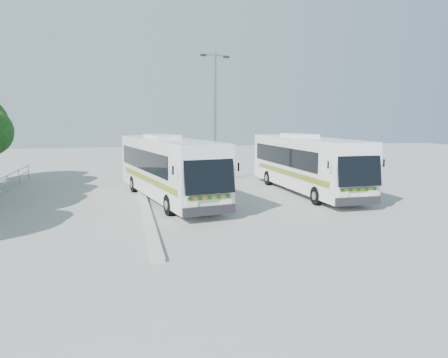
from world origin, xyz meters
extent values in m
plane|color=gray|center=(0.00, 0.00, 0.00)|extent=(100.00, 100.00, 0.00)
cube|color=#B2B2AD|center=(-2.30, 2.00, 0.07)|extent=(0.40, 16.00, 0.15)
cylinder|color=gray|center=(-10.00, 14.00, 0.50)|extent=(0.06, 0.06, 1.00)
cube|color=silver|center=(-1.00, 4.30, 1.79)|extent=(4.63, 11.71, 2.91)
cube|color=black|center=(0.15, -1.34, 2.15)|extent=(2.24, 0.87, 1.85)
cube|color=black|center=(-2.30, 4.62, 2.15)|extent=(1.88, 9.00, 1.05)
cube|color=black|center=(0.07, 5.11, 2.15)|extent=(1.88, 9.00, 1.05)
cube|color=#0D6018|center=(-2.14, 3.78, 1.24)|extent=(2.02, 9.74, 0.27)
cylinder|color=black|center=(-1.31, 0.44, 0.48)|extent=(0.47, 0.99, 0.96)
cylinder|color=black|center=(0.80, 0.87, 0.48)|extent=(0.47, 0.99, 0.96)
cylinder|color=black|center=(-2.71, 7.27, 0.48)|extent=(0.47, 0.99, 0.96)
cylinder|color=black|center=(-0.59, 7.70, 0.48)|extent=(0.47, 0.99, 0.96)
cube|color=white|center=(7.08, 4.90, 1.77)|extent=(2.70, 11.41, 2.88)
cube|color=black|center=(7.25, -0.80, 2.13)|extent=(2.19, 0.50, 1.83)
cube|color=black|center=(5.86, 5.43, 2.13)|extent=(0.32, 9.07, 1.04)
cube|color=black|center=(8.26, 5.50, 2.13)|extent=(0.32, 9.07, 1.04)
cube|color=#0D5F1D|center=(5.88, 4.58, 1.23)|extent=(0.32, 9.83, 0.26)
cylinder|color=black|center=(6.12, 1.18, 0.47)|extent=(0.31, 0.95, 0.95)
cylinder|color=black|center=(8.26, 1.25, 0.47)|extent=(0.31, 0.95, 0.95)
cylinder|color=black|center=(5.91, 8.08, 0.47)|extent=(0.31, 0.95, 0.95)
cylinder|color=black|center=(8.05, 8.14, 0.47)|extent=(0.31, 0.95, 0.95)
cylinder|color=gray|center=(2.89, 10.55, 4.35)|extent=(0.22, 0.22, 8.70)
cylinder|color=gray|center=(2.89, 10.55, 8.49)|extent=(1.70, 0.57, 0.09)
cube|color=black|center=(2.05, 10.30, 8.43)|extent=(0.42, 0.29, 0.13)
cube|color=black|center=(3.73, 10.79, 8.43)|extent=(0.42, 0.29, 0.13)
camera|label=1|loc=(-3.21, -18.72, 4.28)|focal=35.00mm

